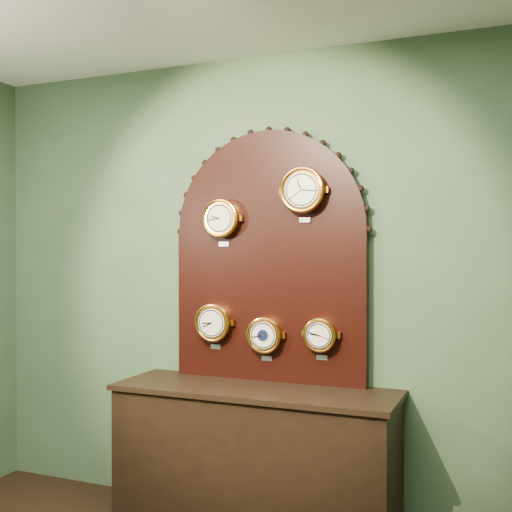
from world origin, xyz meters
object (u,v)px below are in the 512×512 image
at_px(display_board, 269,248).
at_px(roman_clock, 221,219).
at_px(tide_clock, 320,335).
at_px(shop_counter, 255,463).
at_px(barometer, 265,335).
at_px(arabic_clock, 303,190).
at_px(hygrometer, 213,322).

height_order(display_board, roman_clock, display_board).
xyz_separation_m(roman_clock, tide_clock, (0.63, 0.00, -0.68)).
bearing_deg(shop_counter, barometer, 89.59).
bearing_deg(barometer, roman_clock, -179.93).
distance_m(arabic_clock, tide_clock, 0.84).
bearing_deg(display_board, barometer, -89.05).
bearing_deg(hygrometer, display_board, 11.19).
relative_size(barometer, tide_clock, 1.08).
distance_m(arabic_clock, barometer, 0.88).
relative_size(display_board, tide_clock, 6.15).
bearing_deg(shop_counter, roman_clock, 151.55).
height_order(hygrometer, tide_clock, hygrometer).
relative_size(display_board, hygrometer, 5.35).
height_order(roman_clock, arabic_clock, arabic_clock).
height_order(hygrometer, barometer, hygrometer).
height_order(arabic_clock, hygrometer, arabic_clock).
height_order(roman_clock, hygrometer, roman_clock).
relative_size(hygrometer, barometer, 1.06).
bearing_deg(tide_clock, shop_counter, -155.79).
bearing_deg(tide_clock, display_board, 169.14).
bearing_deg(barometer, shop_counter, -90.41).
xyz_separation_m(shop_counter, display_board, (0.00, 0.22, 1.23)).
relative_size(shop_counter, roman_clock, 5.55).
xyz_separation_m(arabic_clock, tide_clock, (0.10, 0.00, -0.83)).
bearing_deg(display_board, arabic_clock, -15.85).
bearing_deg(hygrometer, barometer, 0.05).
xyz_separation_m(roman_clock, arabic_clock, (0.52, -0.00, 0.15)).
distance_m(shop_counter, arabic_clock, 1.58).
relative_size(roman_clock, barometer, 1.07).
bearing_deg(arabic_clock, display_board, 164.15).
xyz_separation_m(shop_counter, tide_clock, (0.34, 0.15, 0.73)).
distance_m(display_board, barometer, 0.52).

